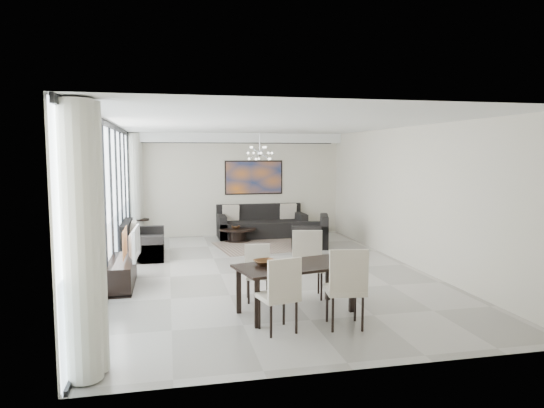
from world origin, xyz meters
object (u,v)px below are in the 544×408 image
object	(u,v)px
dining_table	(296,271)
television	(130,243)
coffee_table	(238,234)
tv_console	(122,273)
sofa_main	(261,226)

from	to	relation	value
dining_table	television	bearing A→B (deg)	140.05
coffee_table	television	world-z (taller)	television
tv_console	sofa_main	bearing A→B (deg)	53.47
television	tv_console	bearing A→B (deg)	116.35
sofa_main	television	xyz separation A→B (m)	(-3.23, -4.51, 0.45)
coffee_table	sofa_main	size ratio (longest dim) A/B	0.40
sofa_main	dining_table	world-z (taller)	sofa_main
sofa_main	tv_console	bearing A→B (deg)	-126.53
television	dining_table	distance (m)	3.24
dining_table	tv_console	bearing A→B (deg)	142.79
television	dining_table	world-z (taller)	television
coffee_table	dining_table	world-z (taller)	dining_table
tv_console	television	xyz separation A→B (m)	(0.16, 0.07, 0.52)
coffee_table	sofa_main	distance (m)	0.97
coffee_table	tv_console	xyz separation A→B (m)	(-2.63, -3.99, 0.04)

